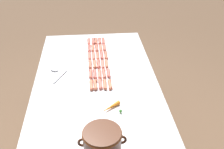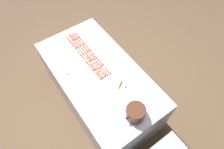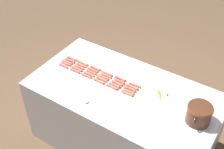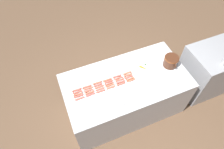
{
  "view_description": "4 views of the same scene",
  "coord_description": "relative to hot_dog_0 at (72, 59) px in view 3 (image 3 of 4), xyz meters",
  "views": [
    {
      "loc": [
        0.04,
        1.95,
        2.19
      ],
      "look_at": [
        -0.13,
        0.08,
        0.99
      ],
      "focal_mm": 44.3,
      "sensor_mm": 36.0,
      "label": 1
    },
    {
      "loc": [
        0.73,
        1.36,
        3.1
      ],
      "look_at": [
        -0.11,
        0.17,
        0.93
      ],
      "focal_mm": 31.25,
      "sensor_mm": 36.0,
      "label": 2
    },
    {
      "loc": [
        1.96,
        1.12,
        2.98
      ],
      "look_at": [
        -0.03,
        -0.17,
        0.98
      ],
      "focal_mm": 47.48,
      "sensor_mm": 36.0,
      "label": 3
    },
    {
      "loc": [
        1.57,
        -0.89,
        3.45
      ],
      "look_at": [
        -0.11,
        -0.2,
        1.0
      ],
      "focal_mm": 32.0,
      "sensor_mm": 36.0,
      "label": 4
    }
  ],
  "objects": [
    {
      "name": "carrot",
      "position": [
        0.02,
        1.14,
        0.0
      ],
      "size": [
        0.16,
        0.13,
        0.03
      ],
      "color": "orange",
      "rests_on": "griddle_counter"
    },
    {
      "name": "hot_dog_4",
      "position": [
        -0.0,
        0.66,
        0.0
      ],
      "size": [
        0.03,
        0.15,
        0.03
      ],
      "color": "#C05B4F",
      "rests_on": "griddle_counter"
    },
    {
      "name": "hot_dog_27",
      "position": [
        0.15,
        0.5,
        0.0
      ],
      "size": [
        0.03,
        0.15,
        0.03
      ],
      "color": "#C7654B",
      "rests_on": "griddle_counter"
    },
    {
      "name": "ground_plane",
      "position": [
        0.11,
        0.78,
        -0.89
      ],
      "size": [
        20.0,
        20.0,
        0.0
      ],
      "primitive_type": "plane",
      "color": "brown"
    },
    {
      "name": "griddle_counter",
      "position": [
        0.11,
        0.78,
        -0.45
      ],
      "size": [
        1.05,
        2.0,
        0.88
      ],
      "color": "#ADAFB5",
      "rests_on": "ground_plane"
    },
    {
      "name": "hot_dog_20",
      "position": [
        0.12,
        0.33,
        0.0
      ],
      "size": [
        0.03,
        0.15,
        0.03
      ],
      "color": "#CB6350",
      "rests_on": "griddle_counter"
    },
    {
      "name": "hot_dog_11",
      "position": [
        0.04,
        0.84,
        0.0
      ],
      "size": [
        0.03,
        0.15,
        0.03
      ],
      "color": "#C36749",
      "rests_on": "griddle_counter"
    },
    {
      "name": "hot_dog_18",
      "position": [
        0.12,
        -0.0,
        0.0
      ],
      "size": [
        0.03,
        0.15,
        0.03
      ],
      "color": "#CB5E4F",
      "rests_on": "griddle_counter"
    },
    {
      "name": "hot_dog_10",
      "position": [
        0.04,
        0.67,
        0.0
      ],
      "size": [
        0.03,
        0.15,
        0.03
      ],
      "color": "#C15E4C",
      "rests_on": "griddle_counter"
    },
    {
      "name": "hot_dog_13",
      "position": [
        0.08,
        0.16,
        0.0
      ],
      "size": [
        0.03,
        0.15,
        0.03
      ],
      "color": "#C55F4A",
      "rests_on": "griddle_counter"
    },
    {
      "name": "hot_dog_26",
      "position": [
        0.16,
        0.33,
        0.0
      ],
      "size": [
        0.03,
        0.15,
        0.03
      ],
      "color": "#C15D4C",
      "rests_on": "griddle_counter"
    },
    {
      "name": "hot_dog_23",
      "position": [
        0.12,
        0.84,
        0.0
      ],
      "size": [
        0.03,
        0.15,
        0.03
      ],
      "color": "#C46649",
      "rests_on": "griddle_counter"
    },
    {
      "name": "hot_dog_7",
      "position": [
        0.04,
        0.17,
        0.0
      ],
      "size": [
        0.03,
        0.15,
        0.03
      ],
      "color": "#C2674F",
      "rests_on": "griddle_counter"
    },
    {
      "name": "hot_dog_17",
      "position": [
        0.08,
        0.83,
        0.0
      ],
      "size": [
        0.03,
        0.15,
        0.03
      ],
      "color": "#C65E4E",
      "rests_on": "griddle_counter"
    },
    {
      "name": "hot_dog_24",
      "position": [
        0.16,
        0.0,
        0.0
      ],
      "size": [
        0.03,
        0.15,
        0.03
      ],
      "color": "#C95A4A",
      "rests_on": "griddle_counter"
    },
    {
      "name": "hot_dog_8",
      "position": [
        0.04,
        0.33,
        0.0
      ],
      "size": [
        0.03,
        0.15,
        0.03
      ],
      "color": "#C25B4F",
      "rests_on": "griddle_counter"
    },
    {
      "name": "hot_dog_0",
      "position": [
        0.0,
        0.0,
        0.0
      ],
      "size": [
        0.03,
        0.15,
        0.03
      ],
      "color": "#C15A4B",
      "rests_on": "griddle_counter"
    },
    {
      "name": "hot_dog_5",
      "position": [
        -0.0,
        0.84,
        0.0
      ],
      "size": [
        0.03,
        0.15,
        0.03
      ],
      "color": "#CB6849",
      "rests_on": "griddle_counter"
    },
    {
      "name": "hot_dog_14",
      "position": [
        0.08,
        0.34,
        0.0
      ],
      "size": [
        0.03,
        0.15,
        0.03
      ],
      "color": "#CD5F48",
      "rests_on": "griddle_counter"
    },
    {
      "name": "hot_dog_12",
      "position": [
        0.08,
        -0.0,
        0.0
      ],
      "size": [
        0.04,
        0.15,
        0.03
      ],
      "color": "#C7644C",
      "rests_on": "griddle_counter"
    },
    {
      "name": "hot_dog_16",
      "position": [
        0.08,
        0.67,
        0.0
      ],
      "size": [
        0.03,
        0.15,
        0.03
      ],
      "color": "#C9644C",
      "rests_on": "griddle_counter"
    },
    {
      "name": "hot_dog_19",
      "position": [
        0.12,
        0.17,
        0.0
      ],
      "size": [
        0.03,
        0.15,
        0.03
      ],
      "color": "#C8664B",
      "rests_on": "griddle_counter"
    },
    {
      "name": "hot_dog_2",
      "position": [
        -0.0,
        0.33,
        0.0
      ],
      "size": [
        0.03,
        0.15,
        0.03
      ],
      "color": "#CC6249",
      "rests_on": "griddle_counter"
    },
    {
      "name": "hot_dog_3",
      "position": [
        0.0,
        0.5,
        0.0
      ],
      "size": [
        0.03,
        0.15,
        0.03
      ],
      "color": "#CA674A",
      "rests_on": "griddle_counter"
    },
    {
      "name": "hot_dog_9",
      "position": [
        0.04,
        0.51,
        0.0
      ],
      "size": [
        0.03,
        0.15,
        0.03
      ],
      "color": "#C4604E",
      "rests_on": "griddle_counter"
    },
    {
      "name": "hot_dog_25",
      "position": [
        0.16,
        0.17,
        0.0
      ],
      "size": [
        0.03,
        0.15,
        0.03
      ],
      "color": "#C9594E",
      "rests_on": "griddle_counter"
    },
    {
      "name": "bean_pot",
      "position": [
        0.11,
        1.57,
        0.09
      ],
      "size": [
        0.29,
        0.24,
        0.19
      ],
      "color": "#472616",
      "rests_on": "griddle_counter"
    },
    {
      "name": "hot_dog_28",
      "position": [
        0.15,
        0.66,
        0.0
      ],
      "size": [
        0.03,
        0.15,
        0.03
      ],
      "color": "#C25B48",
      "rests_on": "griddle_counter"
    },
    {
      "name": "hot_dog_29",
      "position": [
        0.15,
        0.84,
        0.0
      ],
      "size": [
        0.03,
        0.15,
        0.03
      ],
      "color": "#C56648",
      "rests_on": "griddle_counter"
    },
    {
      "name": "hot_dog_21",
      "position": [
        0.11,
        0.5,
        0.0
      ],
      "size": [
        0.03,
        0.15,
        0.03
      ],
      "color": "#C16749",
      "rests_on": "griddle_counter"
    },
    {
      "name": "serving_spoon",
      "position": [
        0.46,
        0.6,
        -0.01
      ],
      "size": [
        0.16,
        0.26,
        0.02
      ],
      "color": "#B7B7BC",
      "rests_on": "griddle_counter"
    },
    {
      "name": "hot_dog_1",
      "position": [
        -0.0,
        0.16,
        0.0
      ],
      "size": [
        0.03,
        0.15,
        0.03
      ],
      "color": "#CE6350",
      "rests_on": "griddle_counter"
    },
    {
      "name": "hot_dog_15",
      "position": [
        0.08,
        0.5,
        0.0
      ],
      "size": [
        0.04,
        0.15,
        0.03
      ],
      "color": "#C25C4C",
      "rests_on": "griddle_counter"
    },
    {
      "name": "hot_dog_6",
      "position": [
        0.04,
        0.0,
        0.0
      ],
      "size": [
        0.03,
        0.15,
        0.03
      ],
      "color": "#C3594A",
      "rests_on": "griddle_counter"
    },
    {
      "name": "hot_dog_22",
      "position": [
        0.12,
        0.67,
        0.0
      ],
      "size": [
        0.03,
        0.15,
        0.03
      ],
      "color": "#C75B4F",
      "rests_on": "griddle_counter"
    }
  ]
}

